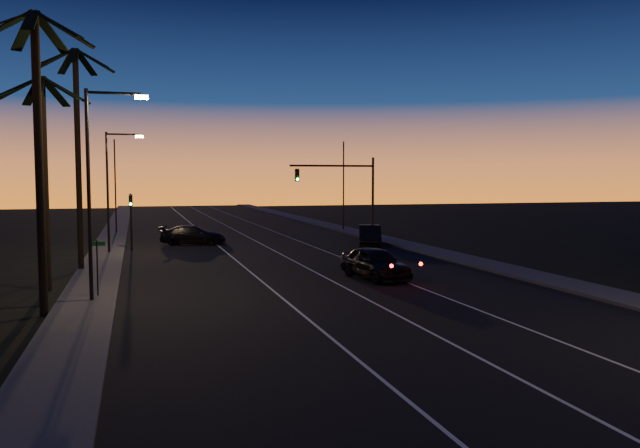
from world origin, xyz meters
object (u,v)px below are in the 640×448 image
object	(u,v)px
right_car	(370,236)
cross_car	(193,235)
signal_mast	(346,185)
lead_car	(375,263)

from	to	relation	value
right_car	cross_car	bearing A→B (deg)	159.93
signal_mast	cross_car	bearing A→B (deg)	167.05
lead_car	cross_car	world-z (taller)	lead_car
signal_mast	lead_car	size ratio (longest dim) A/B	1.24
lead_car	right_car	bearing A→B (deg)	69.98
right_car	cross_car	xyz separation A→B (m)	(-13.24, 4.84, -0.04)
lead_car	right_car	xyz separation A→B (m)	(5.56, 15.26, -0.04)
signal_mast	cross_car	world-z (taller)	signal_mast
signal_mast	cross_car	size ratio (longest dim) A/B	1.27
signal_mast	lead_car	xyz separation A→B (m)	(-4.24, -17.36, -3.93)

